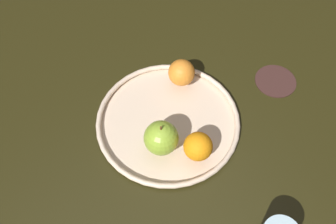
{
  "coord_description": "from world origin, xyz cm",
  "views": [
    {
      "loc": [
        21.16,
        40.65,
        75.41
      ],
      "look_at": [
        0.0,
        0.0,
        4.8
      ],
      "focal_mm": 39.73,
      "sensor_mm": 36.0,
      "label": 1
    }
  ],
  "objects_px": {
    "orange_back_right": "(198,146)",
    "apple": "(161,138)",
    "orange_center": "(182,73)",
    "fruit_bowl": "(168,121)",
    "ambient_coaster": "(276,81)"
  },
  "relations": [
    {
      "from": "fruit_bowl",
      "to": "apple",
      "type": "height_order",
      "value": "apple"
    },
    {
      "from": "fruit_bowl",
      "to": "apple",
      "type": "distance_m",
      "value": 0.09
    },
    {
      "from": "fruit_bowl",
      "to": "ambient_coaster",
      "type": "xyz_separation_m",
      "value": [
        -0.3,
        0.02,
        -0.01
      ]
    },
    {
      "from": "orange_center",
      "to": "ambient_coaster",
      "type": "relative_size",
      "value": 0.63
    },
    {
      "from": "orange_center",
      "to": "apple",
      "type": "bearing_deg",
      "value": 48.06
    },
    {
      "from": "apple",
      "to": "orange_center",
      "type": "distance_m",
      "value": 0.19
    },
    {
      "from": "apple",
      "to": "ambient_coaster",
      "type": "relative_size",
      "value": 0.81
    },
    {
      "from": "orange_back_right",
      "to": "ambient_coaster",
      "type": "xyz_separation_m",
      "value": [
        -0.29,
        -0.09,
        -0.05
      ]
    },
    {
      "from": "fruit_bowl",
      "to": "orange_back_right",
      "type": "bearing_deg",
      "value": 98.29
    },
    {
      "from": "orange_back_right",
      "to": "apple",
      "type": "bearing_deg",
      "value": -39.81
    },
    {
      "from": "fruit_bowl",
      "to": "orange_back_right",
      "type": "distance_m",
      "value": 0.12
    },
    {
      "from": "apple",
      "to": "orange_back_right",
      "type": "bearing_deg",
      "value": 140.19
    },
    {
      "from": "fruit_bowl",
      "to": "orange_back_right",
      "type": "height_order",
      "value": "orange_back_right"
    },
    {
      "from": "orange_center",
      "to": "ambient_coaster",
      "type": "xyz_separation_m",
      "value": [
        -0.22,
        0.1,
        -0.05
      ]
    },
    {
      "from": "orange_center",
      "to": "orange_back_right",
      "type": "xyz_separation_m",
      "value": [
        0.07,
        0.19,
        -0.0
      ]
    }
  ]
}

